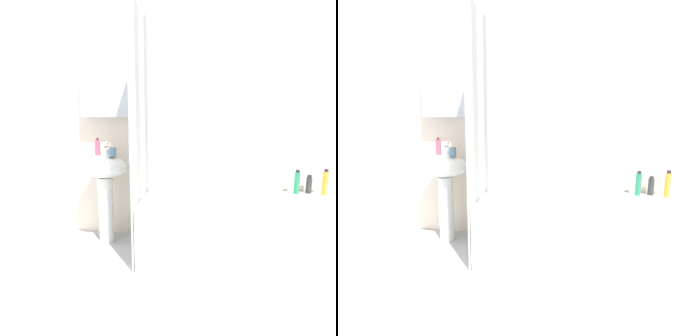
{
  "view_description": "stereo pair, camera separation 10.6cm",
  "coord_description": "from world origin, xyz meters",
  "views": [
    {
      "loc": [
        0.1,
        -1.46,
        1.2
      ],
      "look_at": [
        -0.25,
        0.8,
        0.77
      ],
      "focal_mm": 30.92,
      "sensor_mm": 36.0,
      "label": 1
    },
    {
      "loc": [
        0.2,
        -1.45,
        1.2
      ],
      "look_at": [
        -0.25,
        0.8,
        0.77
      ],
      "focal_mm": 30.92,
      "sensor_mm": 36.0,
      "label": 2
    }
  ],
  "objects": [
    {
      "name": "sink",
      "position": [
        -0.88,
        1.03,
        0.6
      ],
      "size": [
        0.44,
        0.34,
        0.82
      ],
      "color": "white",
      "rests_on": "ground_plane"
    },
    {
      "name": "wall_back_tiled",
      "position": [
        -0.05,
        1.26,
        1.14
      ],
      "size": [
        3.6,
        0.18,
        2.4
      ],
      "color": "white",
      "rests_on": "ground_plane"
    },
    {
      "name": "conditioner_bottle",
      "position": [
        0.83,
        1.13,
        0.61
      ],
      "size": [
        0.05,
        0.05,
        0.21
      ],
      "color": "#238157",
      "rests_on": "bathtub"
    },
    {
      "name": "faucet",
      "position": [
        -0.88,
        1.11,
        0.88
      ],
      "size": [
        0.03,
        0.12,
        0.12
      ],
      "color": "silver",
      "rests_on": "sink"
    },
    {
      "name": "towel_folded",
      "position": [
        0.18,
        0.64,
        0.56
      ],
      "size": [
        0.31,
        0.22,
        0.09
      ],
      "primitive_type": "cube",
      "rotation": [
        0.0,
        0.0,
        0.11
      ],
      "color": "silver",
      "rests_on": "bathtub"
    },
    {
      "name": "toothbrush_cup",
      "position": [
        -0.79,
        1.01,
        0.86
      ],
      "size": [
        0.06,
        0.06,
        0.08
      ],
      "primitive_type": "cylinder",
      "color": "teal",
      "rests_on": "sink"
    },
    {
      "name": "shampoo_bottle",
      "position": [
        1.06,
        1.12,
        0.62
      ],
      "size": [
        0.05,
        0.05,
        0.23
      ],
      "color": "gold",
      "rests_on": "bathtub"
    },
    {
      "name": "soap_dispenser",
      "position": [
        -0.96,
        1.08,
        0.9
      ],
      "size": [
        0.05,
        0.05,
        0.16
      ],
      "color": "#BE4D66",
      "rests_on": "sink"
    },
    {
      "name": "ground_plane",
      "position": [
        0.0,
        0.0,
        -0.02
      ],
      "size": [
        4.8,
        5.6,
        0.04
      ],
      "primitive_type": "cube",
      "color": "#ABAFB0"
    },
    {
      "name": "bathtub",
      "position": [
        0.35,
        0.87,
        0.26
      ],
      "size": [
        1.63,
        0.71,
        0.51
      ],
      "primitive_type": "cube",
      "color": "white",
      "rests_on": "ground_plane"
    },
    {
      "name": "body_wash_bottle",
      "position": [
        0.95,
        1.17,
        0.59
      ],
      "size": [
        0.05,
        0.05,
        0.17
      ],
      "color": "#2F3135",
      "rests_on": "bathtub"
    },
    {
      "name": "shower_curtain",
      "position": [
        -0.48,
        0.87,
        1.0
      ],
      "size": [
        0.01,
        0.71,
        2.0
      ],
      "color": "white",
      "rests_on": "ground_plane"
    }
  ]
}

